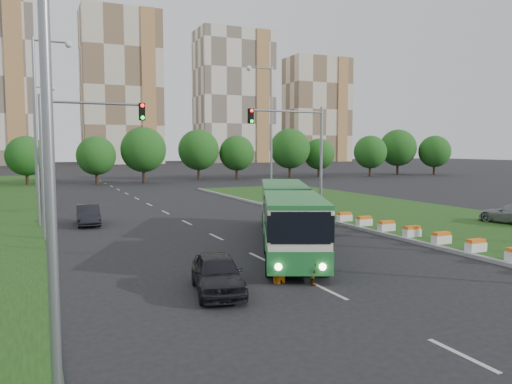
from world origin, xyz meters
name	(u,v)px	position (x,y,z in m)	size (l,w,h in m)	color
ground	(315,252)	(0.00, 0.00, 0.00)	(360.00, 360.00, 0.00)	black
grass_median	(411,216)	(13.00, 8.00, 0.07)	(14.00, 60.00, 0.15)	#1C3F12
median_kerb	(331,221)	(6.05, 8.00, 0.09)	(0.30, 60.00, 0.18)	gray
lane_markings	(160,210)	(-3.00, 20.00, 0.00)	(0.20, 100.00, 0.01)	#A9A9A2
flower_planters	(399,228)	(6.70, 1.90, 0.45)	(1.10, 20.30, 0.60)	white
traffic_mast_median	(301,144)	(4.78, 10.00, 5.35)	(5.76, 0.32, 8.00)	gray
traffic_mast_left	(73,143)	(-10.38, 9.00, 5.35)	(5.76, 0.32, 8.00)	gray
street_lamps	(195,133)	(-3.00, 10.00, 6.00)	(36.00, 60.00, 12.00)	gray
tree_line	(190,152)	(10.00, 55.00, 4.50)	(120.00, 8.00, 9.00)	#164813
apartment_tower_ceast	(121,88)	(15.00, 150.00, 25.00)	(25.00, 15.00, 50.00)	beige
apartment_tower_east	(234,98)	(55.00, 150.00, 23.50)	(27.00, 15.00, 47.00)	beige
midrise_east	(317,110)	(90.00, 150.00, 20.00)	(24.00, 14.00, 40.00)	beige
articulated_bus	(282,215)	(-0.70, 2.27, 1.59)	(2.46, 15.78, 2.60)	silver
car_left_near	(217,273)	(-6.67, -4.51, 0.69)	(1.62, 4.04, 1.38)	black
car_left_far	(88,215)	(-9.24, 13.65, 0.67)	(1.41, 4.06, 1.34)	black
pedestrian	(313,263)	(-3.09, -4.99, 0.80)	(0.58, 0.38, 1.60)	gray
shopping_trolley	(279,275)	(-4.13, -4.27, 0.29)	(0.34, 0.36, 0.58)	orange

